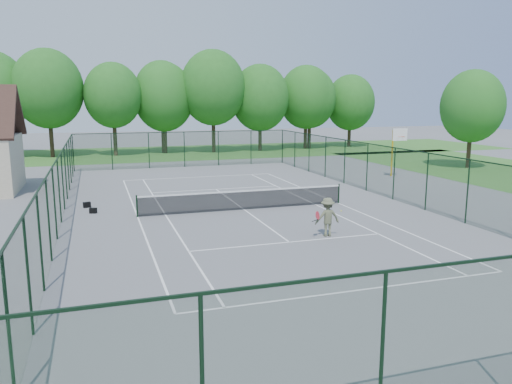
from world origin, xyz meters
TOP-DOWN VIEW (x-y plane):
  - ground at (0.00, 0.00)m, footprint 140.00×140.00m
  - grass_far at (0.00, 30.00)m, footprint 80.00×16.00m
  - court_lines at (0.00, 0.00)m, footprint 11.05×23.85m
  - tennis_net at (0.00, 0.00)m, footprint 11.08×0.08m
  - fence_enclosure at (0.00, 0.00)m, footprint 18.05×36.05m
  - tree_line_far at (0.00, 30.00)m, footprint 39.40×6.40m
  - basketball_goal at (13.98, 7.39)m, footprint 1.20×1.43m
  - tree_side at (22.77, 9.91)m, footprint 5.17×5.17m
  - sports_bag_a at (-7.88, 3.12)m, footprint 0.42×0.32m
  - sports_bag_b at (-7.57, 1.58)m, footprint 0.40×0.32m
  - tennis_player at (1.87, -6.01)m, footprint 1.76×0.92m

SIDE VIEW (x-z plane):
  - ground at x=0.00m, z-range 0.00..0.00m
  - court_lines at x=0.00m, z-range 0.00..0.01m
  - grass_far at x=0.00m, z-range 0.00..0.01m
  - sports_bag_b at x=-7.57m, z-range 0.00..0.27m
  - sports_bag_a at x=-7.88m, z-range 0.00..0.29m
  - tennis_net at x=0.00m, z-range 0.03..1.13m
  - tennis_player at x=1.87m, z-range 0.00..1.65m
  - fence_enclosure at x=0.00m, z-range 0.05..3.07m
  - basketball_goal at x=13.98m, z-range 0.74..4.39m
  - tree_side at x=22.77m, z-range 1.07..9.26m
  - tree_line_far at x=0.00m, z-range 1.14..10.84m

